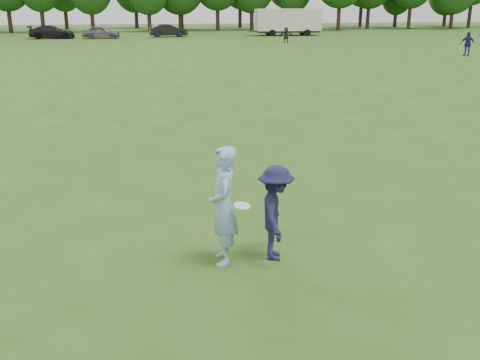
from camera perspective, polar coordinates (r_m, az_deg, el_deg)
The scene contains 11 objects.
ground at distance 10.29m, azimuth 4.07°, elevation -6.34°, with size 200.00×200.00×0.00m, color #2E4C15.
thrower at distance 9.17m, azimuth -1.71°, elevation -2.65°, with size 0.73×0.48×1.99m, color #8CAFD8.
defender at distance 9.40m, azimuth 3.64°, elevation -3.35°, with size 1.05×0.60×1.63m, color #1B1C3C.
player_far_b at distance 48.72m, azimuth 22.10°, elevation 12.70°, with size 1.10×0.46×1.87m, color navy.
player_far_d at distance 59.97m, azimuth 4.70°, elevation 14.47°, with size 1.44×0.46×1.56m, color #272727.
car_d at distance 69.58m, azimuth -18.57°, elevation 14.06°, with size 2.06×5.06×1.47m, color black.
car_e at distance 68.19m, azimuth -13.92°, elevation 14.37°, with size 1.69×4.20×1.43m, color slate.
car_f at distance 69.96m, azimuth -7.30°, elevation 14.83°, with size 1.58×4.52×1.49m, color black.
field_cone at distance 60.35m, azimuth 10.12°, elevation 13.69°, with size 0.28×0.28×0.30m, color orange.
disc_in_play at distance 8.97m, azimuth 0.20°, elevation -2.65°, with size 0.30×0.30×0.08m.
cargo_trailer at distance 72.35m, azimuth 4.87°, elevation 15.82°, with size 9.00×2.75×3.20m.
Camera 1 is at (-2.23, -9.13, 4.20)m, focal length 42.00 mm.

